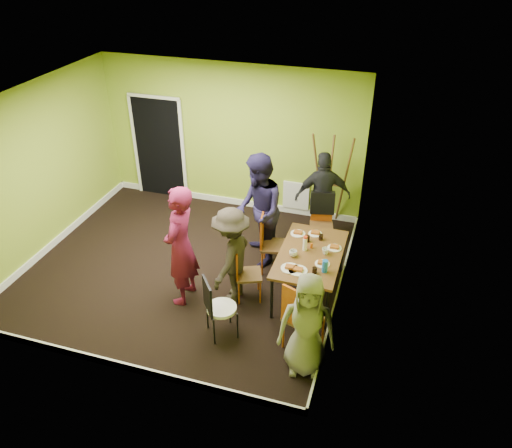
# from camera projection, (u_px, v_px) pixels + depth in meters

# --- Properties ---
(ground) EXTENTS (5.00, 5.00, 0.00)m
(ground) POSITION_uv_depth(u_px,v_px,m) (187.00, 267.00, 8.21)
(ground) COLOR black
(ground) RESTS_ON ground
(room_walls) EXTENTS (5.04, 4.54, 2.82)m
(room_walls) POSITION_uv_depth(u_px,v_px,m) (182.00, 214.00, 7.73)
(room_walls) COLOR #94B22D
(room_walls) RESTS_ON ground
(dining_table) EXTENTS (0.90, 1.50, 0.75)m
(dining_table) POSITION_uv_depth(u_px,v_px,m) (310.00, 256.00, 7.29)
(dining_table) COLOR black
(dining_table) RESTS_ON ground
(chair_left_far) EXTENTS (0.48, 0.48, 1.00)m
(chair_left_far) POSITION_uv_depth(u_px,v_px,m) (269.00, 240.00, 7.89)
(chair_left_far) COLOR #C35412
(chair_left_far) RESTS_ON ground
(chair_left_near) EXTENTS (0.48, 0.48, 0.90)m
(chair_left_near) POSITION_uv_depth(u_px,v_px,m) (244.00, 270.00, 7.32)
(chair_left_near) COLOR #C35412
(chair_left_near) RESTS_ON ground
(chair_back_end) EXTENTS (0.49, 0.55, 0.99)m
(chair_back_end) POSITION_uv_depth(u_px,v_px,m) (322.00, 209.00, 8.46)
(chair_back_end) COLOR #C35412
(chair_back_end) RESTS_ON ground
(chair_front_end) EXTENTS (0.58, 0.58, 1.08)m
(chair_front_end) POSITION_uv_depth(u_px,v_px,m) (301.00, 315.00, 6.35)
(chair_front_end) COLOR #C35412
(chair_front_end) RESTS_ON ground
(chair_bentwood) EXTENTS (0.51, 0.51, 0.94)m
(chair_bentwood) POSITION_uv_depth(u_px,v_px,m) (217.00, 305.00, 6.64)
(chair_bentwood) COLOR black
(chair_bentwood) RESTS_ON ground
(easel) EXTENTS (0.73, 0.69, 1.83)m
(easel) POSITION_uv_depth(u_px,v_px,m) (330.00, 182.00, 8.84)
(easel) COLOR brown
(easel) RESTS_ON ground
(plate_near_left) EXTENTS (0.23, 0.23, 0.01)m
(plate_near_left) POSITION_uv_depth(u_px,v_px,m) (298.00, 234.00, 7.70)
(plate_near_left) COLOR white
(plate_near_left) RESTS_ON dining_table
(plate_near_right) EXTENTS (0.26, 0.26, 0.01)m
(plate_near_right) POSITION_uv_depth(u_px,v_px,m) (290.00, 268.00, 6.94)
(plate_near_right) COLOR white
(plate_near_right) RESTS_ON dining_table
(plate_far_back) EXTENTS (0.21, 0.21, 0.01)m
(plate_far_back) POSITION_uv_depth(u_px,v_px,m) (315.00, 234.00, 7.69)
(plate_far_back) COLOR white
(plate_far_back) RESTS_ON dining_table
(plate_far_front) EXTENTS (0.27, 0.27, 0.01)m
(plate_far_front) POSITION_uv_depth(u_px,v_px,m) (298.00, 271.00, 6.89)
(plate_far_front) COLOR white
(plate_far_front) RESTS_ON dining_table
(plate_wall_back) EXTENTS (0.21, 0.21, 0.01)m
(plate_wall_back) POSITION_uv_depth(u_px,v_px,m) (334.00, 248.00, 7.36)
(plate_wall_back) COLOR white
(plate_wall_back) RESTS_ON dining_table
(plate_wall_front) EXTENTS (0.21, 0.21, 0.01)m
(plate_wall_front) POSITION_uv_depth(u_px,v_px,m) (322.00, 264.00, 7.03)
(plate_wall_front) COLOR white
(plate_wall_front) RESTS_ON dining_table
(thermos) EXTENTS (0.06, 0.06, 0.21)m
(thermos) POSITION_uv_depth(u_px,v_px,m) (305.00, 244.00, 7.28)
(thermos) COLOR white
(thermos) RESTS_ON dining_table
(blue_bottle) EXTENTS (0.08, 0.08, 0.19)m
(blue_bottle) POSITION_uv_depth(u_px,v_px,m) (325.00, 266.00, 6.83)
(blue_bottle) COLOR blue
(blue_bottle) RESTS_ON dining_table
(orange_bottle) EXTENTS (0.04, 0.04, 0.08)m
(orange_bottle) POSITION_uv_depth(u_px,v_px,m) (311.00, 246.00, 7.36)
(orange_bottle) COLOR #C35412
(orange_bottle) RESTS_ON dining_table
(glass_mid) EXTENTS (0.06, 0.06, 0.11)m
(glass_mid) POSITION_uv_depth(u_px,v_px,m) (308.00, 239.00, 7.49)
(glass_mid) COLOR black
(glass_mid) RESTS_ON dining_table
(glass_back) EXTENTS (0.06, 0.06, 0.09)m
(glass_back) POSITION_uv_depth(u_px,v_px,m) (321.00, 237.00, 7.54)
(glass_back) COLOR black
(glass_back) RESTS_ON dining_table
(glass_front) EXTENTS (0.07, 0.07, 0.09)m
(glass_front) POSITION_uv_depth(u_px,v_px,m) (315.00, 270.00, 6.84)
(glass_front) COLOR black
(glass_front) RESTS_ON dining_table
(cup_a) EXTENTS (0.12, 0.12, 0.09)m
(cup_a) POSITION_uv_depth(u_px,v_px,m) (293.00, 253.00, 7.18)
(cup_a) COLOR white
(cup_a) RESTS_ON dining_table
(cup_b) EXTENTS (0.10, 0.10, 0.09)m
(cup_b) POSITION_uv_depth(u_px,v_px,m) (325.00, 251.00, 7.22)
(cup_b) COLOR white
(cup_b) RESTS_ON dining_table
(person_standing) EXTENTS (0.46, 0.69, 1.87)m
(person_standing) POSITION_uv_depth(u_px,v_px,m) (181.00, 246.00, 7.09)
(person_standing) COLOR maroon
(person_standing) RESTS_ON ground
(person_left_far) EXTENTS (1.04, 1.14, 1.90)m
(person_left_far) POSITION_uv_depth(u_px,v_px,m) (258.00, 211.00, 7.90)
(person_left_far) COLOR #1B1637
(person_left_far) RESTS_ON ground
(person_left_near) EXTENTS (0.63, 1.02, 1.52)m
(person_left_near) POSITION_uv_depth(u_px,v_px,m) (232.00, 255.00, 7.20)
(person_left_near) COLOR black
(person_left_near) RESTS_ON ground
(person_back_end) EXTENTS (1.04, 0.70, 1.64)m
(person_back_end) POSITION_uv_depth(u_px,v_px,m) (323.00, 197.00, 8.57)
(person_back_end) COLOR black
(person_back_end) RESTS_ON ground
(person_front_end) EXTENTS (0.78, 0.58, 1.45)m
(person_front_end) POSITION_uv_depth(u_px,v_px,m) (307.00, 325.00, 6.02)
(person_front_end) COLOR gray
(person_front_end) RESTS_ON ground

